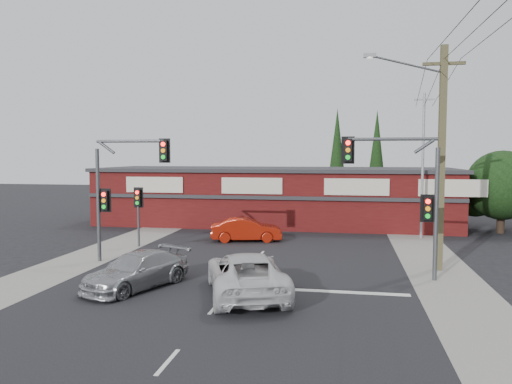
% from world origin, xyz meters
% --- Properties ---
extents(ground, '(120.00, 120.00, 0.00)m').
position_xyz_m(ground, '(0.00, 0.00, 0.00)').
color(ground, black).
rests_on(ground, ground).
extents(road_strip, '(14.00, 70.00, 0.01)m').
position_xyz_m(road_strip, '(0.00, 5.00, 0.01)').
color(road_strip, black).
rests_on(road_strip, ground).
extents(verge_left, '(3.00, 70.00, 0.02)m').
position_xyz_m(verge_left, '(-8.50, 5.00, 0.01)').
color(verge_left, gray).
rests_on(verge_left, ground).
extents(verge_right, '(3.00, 70.00, 0.02)m').
position_xyz_m(verge_right, '(8.50, 5.00, 0.01)').
color(verge_right, gray).
rests_on(verge_right, ground).
extents(stop_line, '(6.50, 0.35, 0.01)m').
position_xyz_m(stop_line, '(3.50, -1.50, 0.01)').
color(stop_line, silver).
rests_on(stop_line, ground).
extents(white_suv, '(4.31, 6.29, 1.60)m').
position_xyz_m(white_suv, '(0.75, -2.51, 0.80)').
color(white_suv, silver).
rests_on(white_suv, ground).
extents(silver_suv, '(3.59, 5.12, 1.38)m').
position_xyz_m(silver_suv, '(-3.68, -2.29, 0.69)').
color(silver_suv, '#9C9FA1').
rests_on(silver_suv, ground).
extents(red_sedan, '(4.47, 2.37, 1.40)m').
position_xyz_m(red_sedan, '(-1.56, 8.88, 0.70)').
color(red_sedan, '#9D1909').
rests_on(red_sedan, ground).
extents(lane_dashes, '(0.12, 56.94, 0.01)m').
position_xyz_m(lane_dashes, '(0.00, 9.67, 0.01)').
color(lane_dashes, silver).
rests_on(lane_dashes, ground).
extents(shop_building, '(27.30, 8.40, 4.22)m').
position_xyz_m(shop_building, '(-0.99, 16.99, 2.13)').
color(shop_building, '#460E0E').
rests_on(shop_building, ground).
extents(tree_cluster, '(5.90, 5.10, 5.50)m').
position_xyz_m(tree_cluster, '(14.69, 15.44, 2.90)').
color(tree_cluster, '#2D2116').
rests_on(tree_cluster, ground).
extents(conifer_near, '(1.80, 1.80, 9.25)m').
position_xyz_m(conifer_near, '(3.50, 24.00, 5.48)').
color(conifer_near, '#2D2116').
rests_on(conifer_near, ground).
extents(conifer_far, '(1.80, 1.80, 9.25)m').
position_xyz_m(conifer_far, '(7.00, 26.00, 5.48)').
color(conifer_far, '#2D2116').
rests_on(conifer_far, ground).
extents(traffic_mast_left, '(3.77, 0.27, 5.97)m').
position_xyz_m(traffic_mast_left, '(-6.43, 2.00, 3.93)').
color(traffic_mast_left, '#47494C').
rests_on(traffic_mast_left, ground).
extents(traffic_mast_right, '(3.96, 0.27, 5.97)m').
position_xyz_m(traffic_mast_right, '(6.86, 1.00, 3.95)').
color(traffic_mast_right, '#47494C').
rests_on(traffic_mast_right, ground).
extents(pedestal_signal, '(0.55, 0.27, 3.38)m').
position_xyz_m(pedestal_signal, '(-7.20, 6.01, 2.41)').
color(pedestal_signal, '#47494C').
rests_on(pedestal_signal, ground).
extents(utility_pole, '(4.38, 0.59, 10.00)m').
position_xyz_m(utility_pole, '(8.36, 2.99, 5.40)').
color(utility_pole, brown).
rests_on(utility_pole, ground).
extents(steel_pole, '(1.20, 0.16, 9.00)m').
position_xyz_m(steel_pole, '(9.00, 12.00, 4.70)').
color(steel_pole, gray).
rests_on(steel_pole, ground).
extents(power_lines, '(2.01, 29.00, 1.22)m').
position_xyz_m(power_lines, '(8.47, -2.47, 9.04)').
color(power_lines, black).
rests_on(power_lines, ground).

